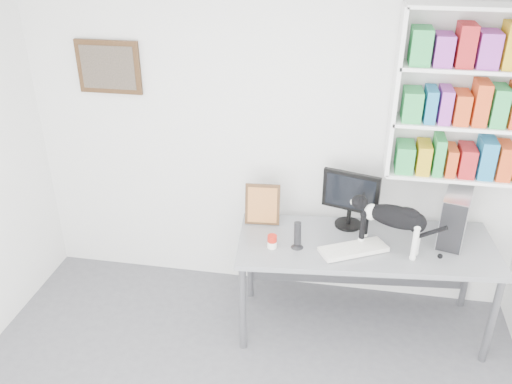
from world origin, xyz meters
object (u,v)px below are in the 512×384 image
speaker (298,235)px  keyboard (353,249)px  cat (393,228)px  bookshelf (469,96)px  desk (362,286)px  pc_tower (455,216)px  leaning_print (262,204)px  soup_can (272,242)px  monitor (350,199)px

speaker → keyboard: bearing=-14.6°
cat → bookshelf: bearing=61.8°
speaker → cat: cat is taller
desk → keyboard: (-0.10, -0.13, 0.42)m
keyboard → desk: bearing=26.0°
pc_tower → leaning_print: bearing=-164.9°
bookshelf → leaning_print: size_ratio=3.68×
pc_tower → soup_can: bearing=-150.1°
bookshelf → soup_can: size_ratio=12.05×
monitor → pc_tower: bearing=11.1°
monitor → leaning_print: (-0.67, -0.07, -0.07)m
pc_tower → soup_can: pc_tower is taller
desk → keyboard: 0.45m
pc_tower → soup_can: 1.36m
pc_tower → leaning_print: (-1.44, -0.01, -0.03)m
leaning_print → cat: cat is taller
monitor → soup_can: monitor is taller
bookshelf → leaning_print: (-1.42, -0.18, -0.89)m
monitor → speaker: (-0.36, -0.38, -0.13)m
leaning_print → speaker: bearing=-49.3°
bookshelf → cat: size_ratio=2.00×
speaker → desk: bearing=-1.0°
pc_tower → cat: 0.52m
speaker → soup_can: speaker is taller
leaning_print → soup_can: (0.13, -0.34, -0.12)m
cat → leaning_print: bearing=-174.4°
leaning_print → cat: (0.98, -0.23, 0.02)m
desk → leaning_print: size_ratio=5.66×
cat → soup_can: bearing=-153.5°
desk → monitor: 0.69m
bookshelf → keyboard: bookshelf is taller
keyboard → speaker: (-0.41, -0.02, 0.09)m
bookshelf → cat: bookshelf is taller
cat → speaker: bearing=-154.4°
bookshelf → leaning_print: bearing=-172.6°
desk → soup_can: soup_can is taller
speaker → soup_can: 0.19m
speaker → cat: 0.68m
soup_can → cat: bearing=7.9°
pc_tower → speaker: size_ratio=1.84×
keyboard → leaning_print: size_ratio=1.45×
bookshelf → leaning_print: 1.68m
speaker → monitor: bearing=29.1°
leaning_print → cat: size_ratio=0.54×
desk → leaning_print: leaning_print is taller
monitor → desk: bearing=-42.5°
bookshelf → soup_can: 1.72m
bookshelf → leaning_print: bookshelf is taller
leaning_print → soup_can: size_ratio=3.27×
pc_tower → speaker: bearing=-149.5°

